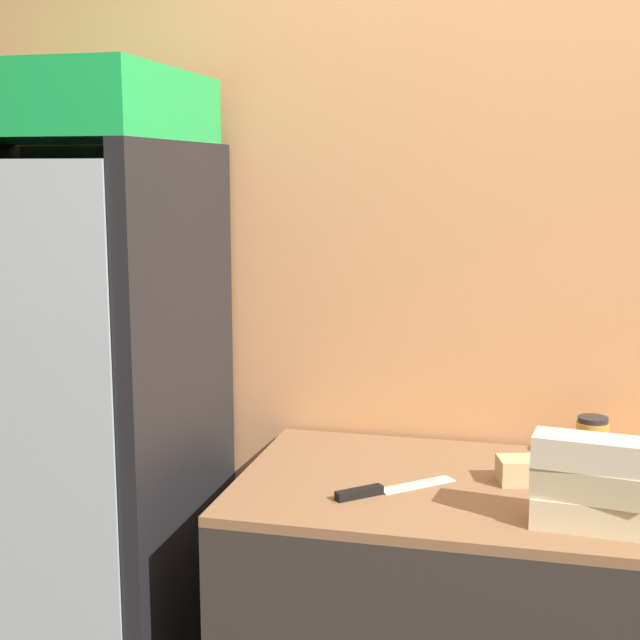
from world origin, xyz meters
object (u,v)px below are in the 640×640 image
at_px(beverage_cooler, 78,392).
at_px(sandwich_flat_right, 548,470).
at_px(sandwich_stack_bottom, 585,513).
at_px(sandwich_stack_middle, 587,483).
at_px(condiment_jar, 593,439).
at_px(sandwich_stack_top, 588,452).
at_px(chefs_knife, 379,490).

relative_size(beverage_cooler, sandwich_flat_right, 7.24).
bearing_deg(sandwich_stack_bottom, sandwich_flat_right, 105.12).
xyz_separation_m(sandwich_stack_bottom, sandwich_stack_middle, (0.00, 0.00, 0.07)).
distance_m(beverage_cooler, sandwich_stack_middle, 1.42).
bearing_deg(sandwich_stack_middle, condiment_jar, 85.05).
height_order(sandwich_stack_top, chefs_knife, sandwich_stack_top).
bearing_deg(chefs_knife, sandwich_stack_top, -12.61).
bearing_deg(sandwich_stack_middle, sandwich_stack_top, 0.00).
xyz_separation_m(sandwich_flat_right, condiment_jar, (0.12, 0.21, 0.03)).
xyz_separation_m(chefs_knife, condiment_jar, (0.53, 0.39, 0.05)).
bearing_deg(sandwich_stack_top, sandwich_stack_bottom, 180.00).
relative_size(beverage_cooler, sandwich_stack_top, 7.84).
xyz_separation_m(sandwich_stack_bottom, chefs_knife, (-0.48, 0.11, -0.03)).
height_order(beverage_cooler, sandwich_stack_middle, beverage_cooler).
bearing_deg(beverage_cooler, sandwich_stack_bottom, -11.46).
xyz_separation_m(sandwich_stack_bottom, sandwich_stack_top, (0.00, 0.00, 0.14)).
bearing_deg(chefs_knife, sandwich_stack_bottom, -12.61).
bearing_deg(sandwich_flat_right, sandwich_stack_top, -74.88).
xyz_separation_m(sandwich_flat_right, chefs_knife, (-0.41, -0.18, -0.02)).
bearing_deg(sandwich_flat_right, condiment_jar, 60.35).
bearing_deg(sandwich_stack_middle, sandwich_stack_bottom, 180.00).
relative_size(chefs_knife, condiment_jar, 2.25).
xyz_separation_m(sandwich_stack_top, sandwich_flat_right, (-0.08, 0.29, -0.14)).
height_order(sandwich_stack_bottom, sandwich_stack_top, sandwich_stack_top).
bearing_deg(condiment_jar, chefs_knife, -143.36).
xyz_separation_m(sandwich_stack_middle, chefs_knife, (-0.48, 0.11, -0.10)).
height_order(sandwich_stack_bottom, sandwich_flat_right, sandwich_stack_bottom).
distance_m(sandwich_stack_bottom, sandwich_flat_right, 0.30).
distance_m(sandwich_stack_top, sandwich_flat_right, 0.33).
bearing_deg(sandwich_stack_bottom, beverage_cooler, 168.54).
distance_m(sandwich_stack_middle, sandwich_flat_right, 0.31).
bearing_deg(beverage_cooler, chefs_knife, -10.85).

